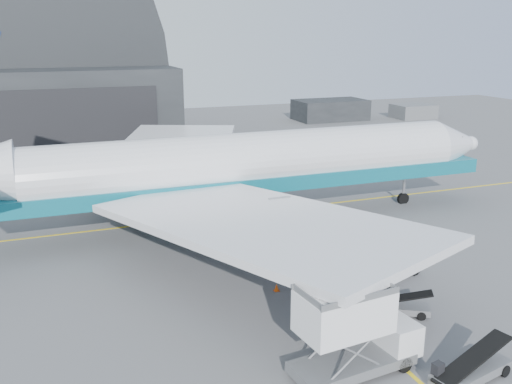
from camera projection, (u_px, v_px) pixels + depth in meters
name	position (u px, v px, depth m)	size (l,w,h in m)	color
ground	(332.00, 303.00, 37.00)	(200.00, 200.00, 0.00)	#565659
taxi_lines	(261.00, 239.00, 48.40)	(80.00, 42.12, 0.02)	yellow
distant_bldg_a	(330.00, 120.00, 114.80)	(14.00, 8.00, 4.00)	black
distant_bldg_b	(413.00, 118.00, 117.01)	(8.00, 6.00, 2.80)	slate
airliner	(229.00, 167.00, 50.79)	(55.06, 53.39, 19.32)	white
catering_truck	(353.00, 332.00, 28.74)	(7.14, 3.32, 4.74)	slate
pushback_tug	(392.00, 266.00, 41.16)	(4.45, 3.30, 1.85)	black
belt_loader_a	(471.00, 370.00, 28.66)	(5.08, 2.60, 1.90)	slate
belt_loader_b	(396.00, 306.00, 35.53)	(4.11, 3.12, 1.61)	slate
traffic_cone	(277.00, 287.00, 38.71)	(0.36, 0.36, 0.51)	#DA4506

